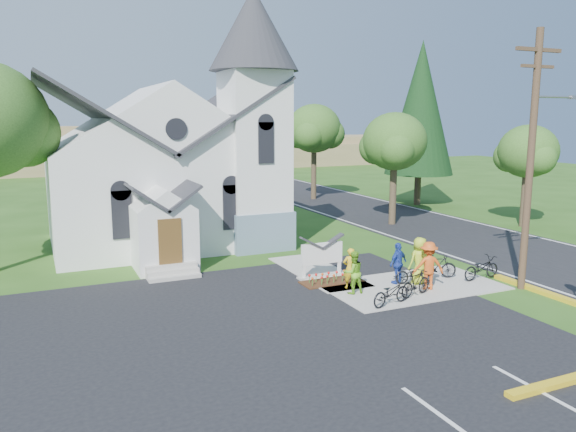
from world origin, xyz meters
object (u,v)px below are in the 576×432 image
bike_2 (414,273)px  bike_3 (436,266)px  bike_0 (391,292)px  bike_1 (416,283)px  bike_4 (481,268)px  utility_pole (532,152)px  church_sign (322,254)px  cyclist_0 (350,268)px  cyclist_4 (420,261)px  cyclist_2 (398,263)px  cyclist_1 (353,272)px  cyclist_3 (428,266)px

bike_2 → bike_3: 1.35m
bike_0 → bike_1: size_ratio=1.06×
bike_3 → bike_4: (1.59, -0.92, -0.02)m
utility_pole → bike_0: (-6.04, 0.37, -4.88)m
bike_1 → church_sign: bearing=10.3°
cyclist_0 → bike_0: cyclist_0 is taller
bike_1 → bike_4: size_ratio=0.90×
utility_pole → bike_2: bearing=148.8°
bike_0 → bike_1: (1.44, 0.46, 0.04)m
cyclist_4 → cyclist_2: bearing=-27.6°
cyclist_1 → bike_4: (5.85, -0.58, -0.34)m
bike_4 → cyclist_0: bearing=74.4°
cyclist_0 → cyclist_4: cyclist_4 is taller
cyclist_3 → cyclist_4: cyclist_4 is taller
cyclist_0 → cyclist_3: bearing=162.5°
bike_4 → cyclist_4: bearing=75.1°
bike_1 → bike_2: bearing=-51.8°
bike_0 → bike_1: bearing=-86.1°
utility_pole → bike_3: size_ratio=5.91×
cyclist_3 → bike_4: size_ratio=1.02×
bike_0 → bike_3: bearing=-74.6°
utility_pole → cyclist_4: 5.98m
utility_pole → bike_1: utility_pole is taller
bike_0 → bike_1: 1.51m
bike_1 → cyclist_2: 1.73m
bike_3 → bike_2: bearing=122.5°
bike_2 → cyclist_3: 0.99m
cyclist_1 → bike_1: cyclist_1 is taller
cyclist_1 → bike_4: 5.89m
cyclist_0 → bike_2: 2.79m
cyclist_4 → church_sign: bearing=-41.2°
church_sign → bike_0: 4.40m
cyclist_2 → cyclist_3: 1.30m
church_sign → cyclist_0: (0.23, -1.95, -0.17)m
bike_1 → bike_2: size_ratio=1.02×
cyclist_1 → cyclist_2: size_ratio=0.97×
utility_pole → cyclist_3: (-3.61, 1.35, -4.40)m
cyclist_3 → cyclist_0: bearing=-7.9°
bike_2 → bike_4: bearing=-91.5°
bike_0 → bike_3: size_ratio=1.06×
church_sign → utility_pole: 9.18m
bike_0 → bike_1: bike_1 is taller
bike_3 → cyclist_4: bearing=128.5°
cyclist_0 → cyclist_2: cyclist_2 is taller
cyclist_1 → cyclist_4: (3.09, -0.02, 0.13)m
bike_1 → cyclist_2: (0.36, 1.66, 0.34)m
bike_3 → cyclist_3: bearing=151.7°
church_sign → cyclist_4: bearing=-40.1°
cyclist_1 → bike_2: bearing=-175.8°
bike_4 → church_sign: bearing=58.2°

